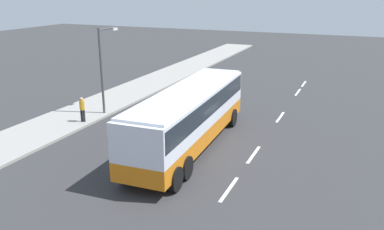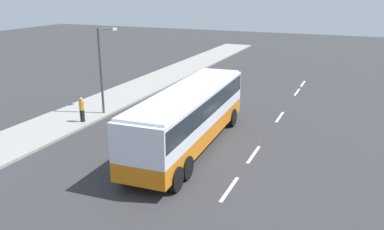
{
  "view_description": "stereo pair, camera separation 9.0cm",
  "coord_description": "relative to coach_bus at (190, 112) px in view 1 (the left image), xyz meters",
  "views": [
    {
      "loc": [
        -18.47,
        -7.81,
        8.3
      ],
      "look_at": [
        -0.54,
        -0.09,
        2.07
      ],
      "focal_mm": 37.37,
      "sensor_mm": 36.0,
      "label": 1
    },
    {
      "loc": [
        -18.51,
        -7.72,
        8.3
      ],
      "look_at": [
        -0.54,
        -0.09,
        2.07
      ],
      "focal_mm": 37.37,
      "sensor_mm": 36.0,
      "label": 2
    }
  ],
  "objects": [
    {
      "name": "pedestrian_near_curb",
      "position": [
        0.99,
        7.85,
        -0.97
      ],
      "size": [
        0.32,
        0.32,
        1.6
      ],
      "rotation": [
        0.0,
        0.0,
        3.43
      ],
      "color": "black",
      "rests_on": "sidewalk_curb"
    },
    {
      "name": "coach_bus",
      "position": [
        0.0,
        0.0,
        0.0
      ],
      "size": [
        11.93,
        3.09,
        3.28
      ],
      "rotation": [
        0.0,
        0.0,
        0.04
      ],
      "color": "orange",
      "rests_on": "ground_plane"
    },
    {
      "name": "lane_centreline",
      "position": [
        1.43,
        -3.44,
        -2.04
      ],
      "size": [
        36.76,
        0.16,
        0.01
      ],
      "color": "white",
      "rests_on": "ground_plane"
    },
    {
      "name": "ground_plane",
      "position": [
        0.02,
        -0.27,
        -2.04
      ],
      "size": [
        120.0,
        120.0,
        0.0
      ],
      "primitive_type": "plane",
      "color": "#333335"
    },
    {
      "name": "sidewalk_curb",
      "position": [
        0.02,
        9.26,
        -1.97
      ],
      "size": [
        80.0,
        4.0,
        0.15
      ],
      "primitive_type": "cube",
      "color": "gray",
      "rests_on": "ground_plane"
    },
    {
      "name": "street_lamp",
      "position": [
        3.37,
        7.73,
        1.5
      ],
      "size": [
        2.08,
        0.24,
        5.71
      ],
      "color": "#47474C",
      "rests_on": "sidewalk_curb"
    }
  ]
}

